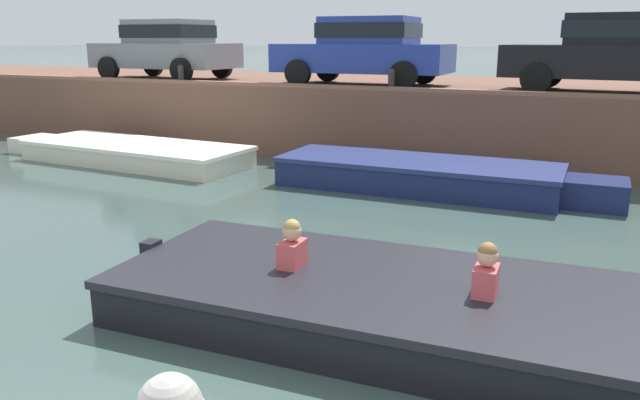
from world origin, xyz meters
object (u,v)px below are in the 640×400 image
object	(u,v)px
boat_moored_central_navy	(430,176)
motorboat_passing	(422,309)
boat_moored_west_cream	(127,152)
mooring_bollard_mid	(391,79)
car_left_inner_blue	(365,48)
car_centre_black	(615,50)
car_leftmost_grey	(167,47)
mooring_bollard_west	(181,73)

from	to	relation	value
boat_moored_central_navy	motorboat_passing	world-z (taller)	motorboat_passing
boat_moored_west_cream	motorboat_passing	xyz separation A→B (m)	(8.18, -5.42, 0.02)
motorboat_passing	mooring_bollard_mid	distance (m)	8.23
car_left_inner_blue	car_centre_black	distance (m)	5.27
boat_moored_west_cream	car_leftmost_grey	size ratio (longest dim) A/B	1.64
car_centre_black	mooring_bollard_west	distance (m)	9.75
boat_moored_central_navy	car_leftmost_grey	xyz separation A→B (m)	(-8.12, 3.17, 2.18)
car_centre_black	boat_moored_central_navy	bearing A→B (deg)	-131.60
motorboat_passing	car_centre_black	distance (m)	9.12
boat_moored_central_navy	boat_moored_west_cream	bearing A→B (deg)	-178.86
car_centre_black	mooring_bollard_mid	world-z (taller)	car_centre_black
boat_moored_west_cream	car_centre_black	xyz separation A→B (m)	(9.62, 3.30, 2.23)
motorboat_passing	mooring_bollard_west	world-z (taller)	mooring_bollard_west
boat_moored_west_cream	motorboat_passing	bearing A→B (deg)	-33.56
motorboat_passing	boat_moored_west_cream	bearing A→B (deg)	146.44
mooring_bollard_mid	car_left_inner_blue	bearing A→B (deg)	131.59
car_leftmost_grey	mooring_bollard_west	distance (m)	1.82
motorboat_passing	car_centre_black	xyz separation A→B (m)	(1.45, 8.73, 2.20)
boat_moored_west_cream	mooring_bollard_mid	bearing A→B (deg)	21.82
motorboat_passing	car_centre_black	bearing A→B (deg)	80.58
car_leftmost_grey	car_centre_black	bearing A→B (deg)	-0.01
car_leftmost_grey	car_left_inner_blue	distance (m)	5.66
boat_moored_central_navy	mooring_bollard_west	bearing A→B (deg)	163.59
mooring_bollard_west	car_centre_black	bearing A→B (deg)	6.80
motorboat_passing	car_leftmost_grey	world-z (taller)	car_leftmost_grey
car_left_inner_blue	car_centre_black	world-z (taller)	same
mooring_bollard_west	mooring_bollard_mid	distance (m)	5.41
car_leftmost_grey	car_centre_black	world-z (taller)	same
boat_moored_west_cream	mooring_bollard_west	world-z (taller)	mooring_bollard_west
boat_moored_central_navy	car_leftmost_grey	world-z (taller)	car_leftmost_grey
boat_moored_central_navy	car_centre_black	bearing A→B (deg)	48.40
car_leftmost_grey	mooring_bollard_mid	distance (m)	6.81
car_centre_black	mooring_bollard_west	xyz separation A→B (m)	(-9.66, -1.15, -0.61)
car_left_inner_blue	car_centre_black	size ratio (longest dim) A/B	0.97
car_left_inner_blue	car_centre_black	xyz separation A→B (m)	(5.27, -0.00, 0.00)
car_centre_black	car_left_inner_blue	bearing A→B (deg)	179.95
car_leftmost_grey	car_centre_black	size ratio (longest dim) A/B	0.92
boat_moored_central_navy	car_leftmost_grey	distance (m)	8.99
motorboat_passing	car_centre_black	world-z (taller)	car_centre_black
boat_moored_west_cream	car_left_inner_blue	xyz separation A→B (m)	(4.35, 3.31, 2.22)
boat_moored_central_navy	car_left_inner_blue	size ratio (longest dim) A/B	1.48
boat_moored_west_cream	mooring_bollard_west	size ratio (longest dim) A/B	14.09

